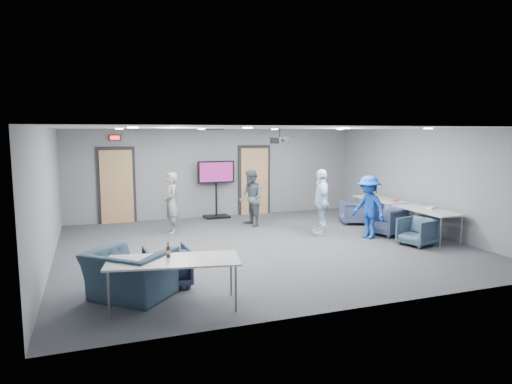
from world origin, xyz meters
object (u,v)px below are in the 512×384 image
object	(u,v)px
person_b	(251,198)
person_c	(321,202)
chair_right_a	(353,212)
table_front_left	(174,262)
chair_right_b	(387,221)
chair_front_a	(167,266)
bottle_front	(168,252)
person_d	(369,207)
tv_stand	(216,186)
projector	(280,140)
person_a	(171,203)
chair_right_c	(417,232)
table_right_b	(427,211)
bottle_right	(376,195)
chair_front_b	(130,274)
table_right_a	(380,200)

from	to	relation	value
person_b	person_c	xyz separation A→B (m)	(1.33, -1.60, 0.05)
chair_right_a	table_front_left	bearing A→B (deg)	-33.30
chair_right_b	chair_front_a	bearing A→B (deg)	-87.50
person_c	bottle_front	distance (m)	5.63
person_d	chair_right_a	bearing A→B (deg)	148.06
tv_stand	projector	world-z (taller)	projector
person_a	chair_right_c	xyz separation A→B (m)	(5.11, -3.25, -0.47)
person_a	chair_front_a	distance (m)	4.19
table_right_b	projector	size ratio (longest dim) A/B	3.80
chair_right_b	bottle_right	xyz separation A→B (m)	(0.70, 1.49, 0.46)
table_right_b	tv_stand	distance (m)	6.08
person_d	tv_stand	world-z (taller)	tv_stand
person_a	person_b	distance (m)	2.24
chair_right_c	table_front_left	xyz separation A→B (m)	(-5.94, -1.82, 0.37)
person_a	table_front_left	bearing A→B (deg)	-11.85
tv_stand	projector	size ratio (longest dim) A/B	3.67
chair_front_b	person_b	bearing A→B (deg)	-86.46
bottle_right	tv_stand	world-z (taller)	tv_stand
chair_right_c	bottle_front	distance (m)	6.23
chair_right_b	bottle_front	world-z (taller)	bottle_front
table_right_a	table_right_b	world-z (taller)	same
person_b	chair_front_b	world-z (taller)	person_b
bottle_right	person_b	bearing A→B (deg)	168.13
table_front_left	chair_right_c	bearing A→B (deg)	27.96
chair_right_a	person_c	bearing A→B (deg)	-39.86
table_right_a	table_right_b	xyz separation A→B (m)	(0.00, -1.90, 0.00)
bottle_right	person_a	bearing A→B (deg)	173.95
person_c	tv_stand	world-z (taller)	tv_stand
table_right_b	bottle_right	world-z (taller)	bottle_right
person_b	bottle_front	size ratio (longest dim) A/B	6.65
projector	chair_front_a	bearing A→B (deg)	-160.97
person_c	table_front_left	world-z (taller)	person_c
person_c	bottle_front	bearing A→B (deg)	-33.96
chair_right_b	table_right_b	world-z (taller)	table_right_b
bottle_front	tv_stand	size ratio (longest dim) A/B	0.14
person_a	bottle_right	world-z (taller)	person_a
chair_right_b	chair_front_a	distance (m)	6.21
chair_right_a	chair_front_b	bearing A→B (deg)	-39.60
table_right_a	bottle_front	size ratio (longest dim) A/B	7.44
person_c	chair_front_a	world-z (taller)	person_c
chair_front_a	bottle_front	bearing A→B (deg)	80.44
person_b	table_right_a	world-z (taller)	person_b
chair_right_a	chair_front_a	distance (m)	6.84
person_a	chair_right_b	size ratio (longest dim) A/B	2.01
tv_stand	chair_front_b	bearing A→B (deg)	-116.50
person_a	person_d	xyz separation A→B (m)	(4.46, -2.25, -0.01)
person_a	bottle_front	distance (m)	4.99
person_c	projector	size ratio (longest dim) A/B	3.54
chair_front_a	projector	size ratio (longest dim) A/B	1.59
chair_front_b	bottle_front	world-z (taller)	bottle_front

